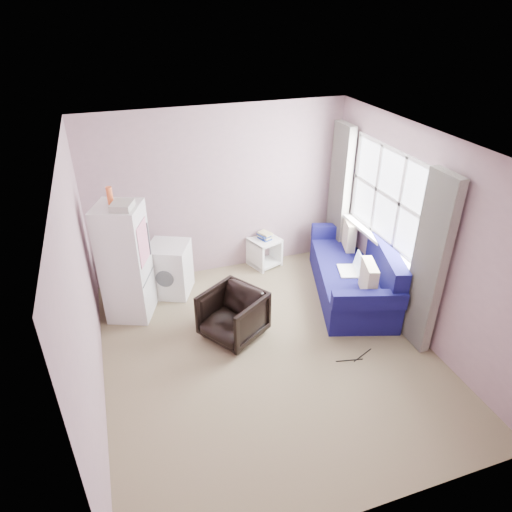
# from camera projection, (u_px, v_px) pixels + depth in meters

# --- Properties ---
(room) EXTENTS (3.84, 4.24, 2.54)m
(room) POSITION_uv_depth(u_px,v_px,m) (271.00, 262.00, 4.89)
(room) COLOR #8A7A5A
(room) RESTS_ON ground
(armchair) EXTENTS (0.89, 0.91, 0.69)m
(armchair) POSITION_uv_depth(u_px,v_px,m) (233.00, 313.00, 5.61)
(armchair) COLOR black
(armchair) RESTS_ON ground
(fridge) EXTENTS (0.70, 0.70, 1.79)m
(fridge) POSITION_uv_depth(u_px,v_px,m) (125.00, 262.00, 5.79)
(fridge) COLOR white
(fridge) RESTS_ON ground
(washing_machine) EXTENTS (0.71, 0.71, 0.76)m
(washing_machine) POSITION_uv_depth(u_px,v_px,m) (170.00, 268.00, 6.44)
(washing_machine) COLOR white
(washing_machine) RESTS_ON ground
(side_table) EXTENTS (0.54, 0.54, 0.57)m
(side_table) POSITION_uv_depth(u_px,v_px,m) (264.00, 250.00, 7.17)
(side_table) COLOR white
(side_table) RESTS_ON ground
(sofa) EXTENTS (1.47, 2.20, 0.90)m
(sofa) POSITION_uv_depth(u_px,v_px,m) (356.00, 274.00, 6.43)
(sofa) COLOR navy
(sofa) RESTS_ON ground
(window_dressing) EXTENTS (0.17, 2.62, 2.18)m
(window_dressing) POSITION_uv_depth(u_px,v_px,m) (378.00, 225.00, 6.03)
(window_dressing) COLOR white
(window_dressing) RESTS_ON ground
(floor_cables) EXTENTS (0.51, 0.14, 0.01)m
(floor_cables) POSITION_uv_depth(u_px,v_px,m) (356.00, 358.00, 5.41)
(floor_cables) COLOR black
(floor_cables) RESTS_ON ground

